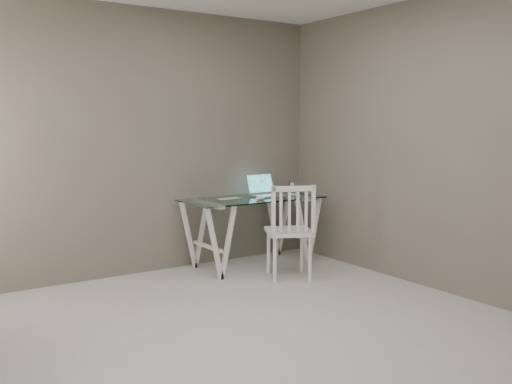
% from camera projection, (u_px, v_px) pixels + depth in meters
% --- Properties ---
extents(room, '(4.50, 4.52, 2.71)m').
position_uv_depth(room, '(262.00, 97.00, 3.87)').
color(room, '#BCB9B4').
rests_on(room, ground).
extents(desk, '(1.50, 0.70, 0.75)m').
position_uv_depth(desk, '(252.00, 231.00, 6.16)').
color(desk, silver).
rests_on(desk, ground).
extents(chair, '(0.58, 0.58, 0.95)m').
position_uv_depth(chair, '(291.00, 227.00, 5.62)').
color(chair, white).
rests_on(chair, ground).
extents(laptop, '(0.35, 0.33, 0.24)m').
position_uv_depth(laptop, '(265.00, 190.00, 6.31)').
color(laptop, silver).
rests_on(laptop, desk).
extents(keyboard, '(0.26, 0.11, 0.01)m').
position_uv_depth(keyboard, '(229.00, 199.00, 6.01)').
color(keyboard, silver).
rests_on(keyboard, desk).
extents(mouse, '(0.11, 0.07, 0.04)m').
position_uv_depth(mouse, '(261.00, 198.00, 5.96)').
color(mouse, silver).
rests_on(mouse, desk).
extents(phone_dock, '(0.08, 0.08, 0.14)m').
position_uv_depth(phone_dock, '(292.00, 191.00, 6.43)').
color(phone_dock, white).
rests_on(phone_dock, desk).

